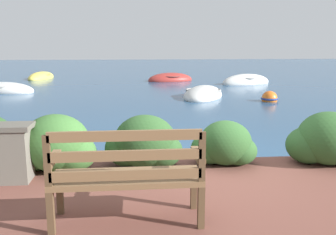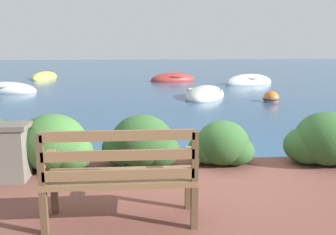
{
  "view_description": "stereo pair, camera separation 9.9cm",
  "coord_description": "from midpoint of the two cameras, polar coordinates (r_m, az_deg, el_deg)",
  "views": [
    {
      "loc": [
        -0.87,
        -5.17,
        1.87
      ],
      "look_at": [
        -0.11,
        3.06,
        0.23
      ],
      "focal_mm": 40.0,
      "sensor_mm": 36.0,
      "label": 1
    },
    {
      "loc": [
        -0.77,
        -5.17,
        1.87
      ],
      "look_at": [
        -0.11,
        3.06,
        0.23
      ],
      "focal_mm": 40.0,
      "sensor_mm": 36.0,
      "label": 2
    }
  ],
  "objects": [
    {
      "name": "ground_plane",
      "position": [
        5.56,
        4.21,
        -8.48
      ],
      "size": [
        80.0,
        80.0,
        0.0
      ],
      "color": "navy"
    },
    {
      "name": "park_bench",
      "position": [
        3.47,
        -6.46,
        -8.5
      ],
      "size": [
        1.4,
        0.48,
        0.93
      ],
      "rotation": [
        0.0,
        0.0,
        -0.04
      ],
      "color": "brown",
      "rests_on": "patio_terrace"
    },
    {
      "name": "hedge_clump_left",
      "position": [
        5.15,
        -16.73,
        -4.18
      ],
      "size": [
        1.11,
        0.8,
        0.75
      ],
      "color": "#38662D",
      "rests_on": "patio_terrace"
    },
    {
      "name": "hedge_clump_centre",
      "position": [
        5.08,
        -3.58,
        -4.11
      ],
      "size": [
        1.05,
        0.76,
        0.72
      ],
      "color": "#284C23",
      "rests_on": "patio_terrace"
    },
    {
      "name": "hedge_clump_right",
      "position": [
        5.23,
        8.71,
        -4.27
      ],
      "size": [
        0.91,
        0.65,
        0.62
      ],
      "color": "#2D5628",
      "rests_on": "patio_terrace"
    },
    {
      "name": "hedge_clump_far_right",
      "position": [
        5.61,
        23.26,
        -3.45
      ],
      "size": [
        1.08,
        0.78,
        0.74
      ],
      "color": "#2D5628",
      "rests_on": "patio_terrace"
    },
    {
      "name": "rowboat_nearest",
      "position": [
        13.36,
        5.85,
        3.37
      ],
      "size": [
        2.19,
        2.92,
        0.71
      ],
      "rotation": [
        0.0,
        0.0,
        4.31
      ],
      "color": "silver",
      "rests_on": "ground_plane"
    },
    {
      "name": "rowboat_mid",
      "position": [
        16.15,
        -23.14,
        3.87
      ],
      "size": [
        2.88,
        2.18,
        0.67
      ],
      "rotation": [
        0.0,
        0.0,
        2.75
      ],
      "color": "silver",
      "rests_on": "ground_plane"
    },
    {
      "name": "rowboat_far",
      "position": [
        18.01,
        12.33,
        5.21
      ],
      "size": [
        2.67,
        1.64,
        0.83
      ],
      "rotation": [
        0.0,
        0.0,
        3.46
      ],
      "color": "silver",
      "rests_on": "ground_plane"
    },
    {
      "name": "rowboat_outer",
      "position": [
        19.1,
        0.89,
        5.78
      ],
      "size": [
        2.55,
        1.73,
        0.73
      ],
      "rotation": [
        0.0,
        0.0,
        0.26
      ],
      "color": "#9E2D28",
      "rests_on": "ground_plane"
    },
    {
      "name": "rowboat_distant",
      "position": [
        21.52,
        -18.2,
        5.82
      ],
      "size": [
        1.4,
        2.64,
        0.66
      ],
      "rotation": [
        0.0,
        0.0,
        4.53
      ],
      "color": "#DBC64C",
      "rests_on": "ground_plane"
    },
    {
      "name": "mooring_buoy",
      "position": [
        12.74,
        15.67,
        2.76
      ],
      "size": [
        0.56,
        0.56,
        0.51
      ],
      "color": "orange",
      "rests_on": "ground_plane"
    }
  ]
}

